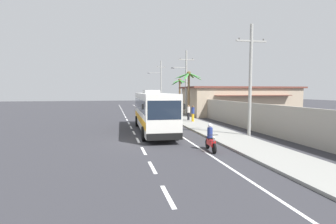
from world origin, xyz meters
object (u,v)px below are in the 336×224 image
pedestrian_far_walk (193,113)px  utility_pole_far (161,83)px  roadside_building (240,101)px  pedestrian_midwalk (176,108)px  palm_second (189,84)px  motorcycle_trailing (210,140)px  utility_pole_mid (186,81)px  palm_nearest (180,88)px  pedestrian_near_kerb (188,112)px  motorcycle_beside_bus (162,114)px  utility_pole_nearest (250,78)px  coach_bus_foreground (153,110)px

pedestrian_far_walk → utility_pole_far: bearing=-169.1°
pedestrian_far_walk → roadside_building: 12.88m
pedestrian_midwalk → utility_pole_far: utility_pole_far is taller
pedestrian_midwalk → palm_second: size_ratio=0.25×
motorcycle_trailing → utility_pole_mid: (4.64, 21.55, 4.29)m
palm_nearest → pedestrian_near_kerb: bearing=-99.7°
pedestrian_near_kerb → pedestrian_midwalk: size_ratio=1.13×
palm_second → pedestrian_near_kerb: bearing=-107.0°
palm_nearest → motorcycle_beside_bus: bearing=-118.3°
motorcycle_beside_bus → palm_second: 5.62m
motorcycle_trailing → pedestrian_midwalk: bearing=80.9°
pedestrian_far_walk → utility_pole_far: utility_pole_far is taller
motorcycle_trailing → palm_nearest: (5.08, 26.54, 3.33)m
pedestrian_near_kerb → palm_second: (1.28, 4.18, 3.47)m
palm_second → utility_pole_nearest: bearing=-88.8°
motorcycle_trailing → utility_pole_mid: size_ratio=0.21×
palm_second → palm_nearest: bearing=84.6°
motorcycle_trailing → utility_pole_far: utility_pole_far is taller
coach_bus_foreground → roadside_building: bearing=41.6°
pedestrian_midwalk → utility_pole_mid: (0.82, -2.14, 3.99)m
utility_pole_mid → motorcycle_beside_bus: bearing=-139.3°
pedestrian_far_walk → palm_second: 6.76m
pedestrian_near_kerb → utility_pole_mid: utility_pole_mid is taller
pedestrian_midwalk → palm_nearest: (1.26, 2.84, 3.03)m
palm_nearest → roadside_building: (8.00, -4.93, -1.89)m
utility_pole_nearest → roadside_building: 19.76m
motorcycle_beside_bus → roadside_building: size_ratio=0.12×
pedestrian_far_walk → utility_pole_nearest: bearing=22.5°
coach_bus_foreground → motorcycle_beside_bus: (2.64, 9.89, -1.22)m
pedestrian_midwalk → roadside_building: roadside_building is taller
coach_bus_foreground → pedestrian_far_walk: (5.34, 5.38, -0.81)m
coach_bus_foreground → palm_second: bearing=59.3°
pedestrian_near_kerb → pedestrian_far_walk: (0.07, -1.50, 0.01)m
utility_pole_mid → palm_second: size_ratio=1.50×
utility_pole_far → palm_nearest: size_ratio=1.76×
motorcycle_beside_bus → roadside_building: bearing=16.1°
pedestrian_midwalk → utility_pole_mid: utility_pole_mid is taller
pedestrian_near_kerb → utility_pole_far: bearing=157.4°
pedestrian_midwalk → utility_pole_far: 16.11m
coach_bus_foreground → pedestrian_near_kerb: (5.28, 6.88, -0.82)m
utility_pole_nearest → roadside_building: size_ratio=0.51×
pedestrian_far_walk → utility_pole_mid: (1.47, 8.10, 3.87)m
motorcycle_trailing → utility_pole_nearest: (4.70, 3.87, 3.85)m
utility_pole_far → roadside_building: size_ratio=0.58×
motorcycle_trailing → pedestrian_near_kerb: size_ratio=1.10×
coach_bus_foreground → utility_pole_nearest: bearing=-31.4°
pedestrian_midwalk → utility_pole_mid: bearing=-124.4°
pedestrian_far_walk → utility_pole_mid: size_ratio=0.19×
utility_pole_far → palm_second: (0.08, -20.10, -0.65)m
palm_second → utility_pole_mid: bearing=83.8°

